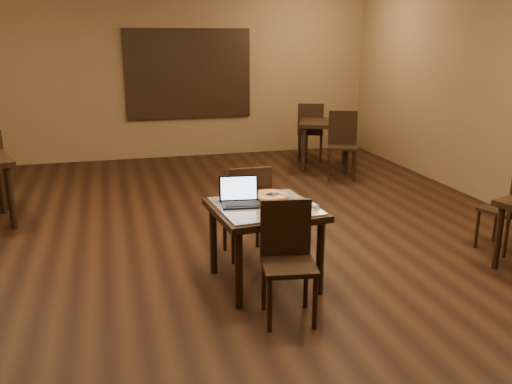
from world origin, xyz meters
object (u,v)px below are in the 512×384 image
object	(u,v)px
other_table_c_chair_far	(511,206)
laptop	(240,197)
tiled_table	(265,216)
other_table_a_chair_far	(310,128)
other_table_a_chair_near	(342,140)
chair_main_near	(287,253)
pizza_pan	(270,197)
other_table_a	(326,129)
chair_main_far	(248,207)

from	to	relation	value
other_table_c_chair_far	laptop	bearing A→B (deg)	-19.62
tiled_table	other_table_a_chair_far	world-z (taller)	other_table_a_chair_far
laptop	other_table_a_chair_near	size ratio (longest dim) A/B	0.36
other_table_a_chair_near	other_table_c_chair_far	world-z (taller)	other_table_a_chair_near
chair_main_near	other_table_a_chair_near	distance (m)	4.74
laptop	other_table_a_chair_far	bearing A→B (deg)	70.02
pizza_pan	other_table_c_chair_far	size ratio (longest dim) A/B	0.36
laptop	pizza_pan	world-z (taller)	laptop
other_table_a_chair_near	other_table_a	bearing A→B (deg)	115.77
other_table_a_chair_far	other_table_a_chair_near	bearing A→B (deg)	115.77
chair_main_near	chair_main_far	size ratio (longest dim) A/B	0.97
chair_main_near	other_table_c_chair_far	bearing A→B (deg)	22.88
other_table_a	other_table_c_chair_far	distance (m)	4.11
tiled_table	laptop	world-z (taller)	laptop
other_table_a_chair_far	other_table_a	bearing A→B (deg)	115.77
other_table_a_chair_near	chair_main_near	bearing A→B (deg)	-96.82
laptop	chair_main_near	bearing A→B (deg)	-65.74
chair_main_far	pizza_pan	xyz separation A→B (m)	(0.12, -0.37, 0.21)
laptop	other_table_a	bearing A→B (deg)	66.08
tiled_table	chair_main_near	world-z (taller)	chair_main_near
other_table_a	other_table_a_chair_near	bearing A→B (deg)	-64.23
pizza_pan	chair_main_near	bearing A→B (deg)	-97.11
chair_main_far	other_table_c_chair_far	distance (m)	2.77
other_table_a	other_table_c_chair_far	bearing A→B (deg)	-61.61
laptop	other_table_c_chair_far	world-z (taller)	laptop
chair_main_near	other_table_c_chair_far	size ratio (longest dim) A/B	1.05
other_table_a_chair_near	other_table_c_chair_far	distance (m)	3.48
pizza_pan	laptop	bearing A→B (deg)	-157.42
chair_main_far	pizza_pan	size ratio (longest dim) A/B	3.03
other_table_a_chair_near	laptop	bearing A→B (deg)	-104.13
chair_main_near	other_table_a_chair_near	size ratio (longest dim) A/B	0.90
other_table_a_chair_near	other_table_a_chair_far	xyz separation A→B (m)	(-0.07, 1.26, 0.00)
chair_main_far	other_table_a_chair_near	size ratio (longest dim) A/B	0.93
tiled_table	pizza_pan	bearing A→B (deg)	58.20
pizza_pan	other_table_c_chair_far	world-z (taller)	other_table_c_chair_far
tiled_table	pizza_pan	xyz separation A→B (m)	(0.12, 0.24, 0.11)
chair_main_near	pizza_pan	distance (m)	0.89
other_table_a	other_table_a_chair_far	distance (m)	0.64
other_table_a	chair_main_far	bearing A→B (deg)	-100.53
chair_main_near	laptop	distance (m)	0.81
tiled_table	chair_main_far	xyz separation A→B (m)	(0.00, 0.61, -0.10)
chair_main_far	tiled_table	bearing A→B (deg)	88.38
other_table_a_chair_far	chair_main_near	bearing A→B (deg)	89.86
tiled_table	other_table_a	xyz separation A→B (m)	(2.30, 4.14, 0.03)
other_table_a_chair_far	pizza_pan	bearing A→B (deg)	87.22
chair_main_near	other_table_a_chair_far	world-z (taller)	other_table_a_chair_far
tiled_table	laptop	size ratio (longest dim) A/B	2.58
chair_main_near	pizza_pan	xyz separation A→B (m)	(0.11, 0.86, 0.22)
chair_main_far	laptop	distance (m)	0.61
tiled_table	other_table_a_chair_near	bearing A→B (deg)	51.18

